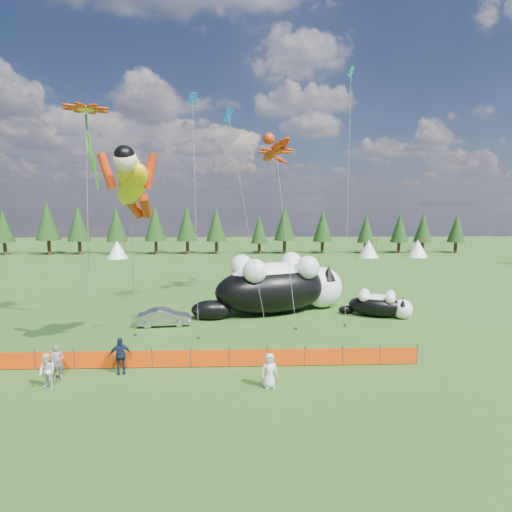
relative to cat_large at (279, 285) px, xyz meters
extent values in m
plane|color=#0F3609|center=(-4.62, -7.73, -2.17)|extent=(160.00, 160.00, 0.00)
cylinder|color=#262626|center=(-13.62, -10.73, -1.62)|extent=(0.06, 0.06, 1.10)
cylinder|color=#262626|center=(-11.62, -10.73, -1.62)|extent=(0.06, 0.06, 1.10)
cylinder|color=#262626|center=(-9.62, -10.73, -1.62)|extent=(0.06, 0.06, 1.10)
cylinder|color=#262626|center=(-7.62, -10.73, -1.62)|extent=(0.06, 0.06, 1.10)
cylinder|color=#262626|center=(-5.62, -10.73, -1.62)|extent=(0.06, 0.06, 1.10)
cylinder|color=#262626|center=(-3.62, -10.73, -1.62)|extent=(0.06, 0.06, 1.10)
cylinder|color=#262626|center=(-1.62, -10.73, -1.62)|extent=(0.06, 0.06, 1.10)
cylinder|color=#262626|center=(0.38, -10.73, -1.62)|extent=(0.06, 0.06, 1.10)
cylinder|color=#262626|center=(2.38, -10.73, -1.62)|extent=(0.06, 0.06, 1.10)
cylinder|color=#262626|center=(4.38, -10.73, -1.62)|extent=(0.06, 0.06, 1.10)
cylinder|color=#262626|center=(6.38, -10.73, -1.62)|extent=(0.06, 0.06, 1.10)
cube|color=#EB3C04|center=(-14.62, -10.73, -1.67)|extent=(2.00, 0.04, 0.90)
cube|color=#EB3C04|center=(-12.62, -10.73, -1.67)|extent=(2.00, 0.04, 0.90)
cube|color=#EB3C04|center=(-10.62, -10.73, -1.67)|extent=(2.00, 0.04, 0.90)
cube|color=#EB3C04|center=(-8.62, -10.73, -1.67)|extent=(2.00, 0.04, 0.90)
cube|color=#EB3C04|center=(-6.62, -10.73, -1.67)|extent=(2.00, 0.04, 0.90)
cube|color=#EB3C04|center=(-4.62, -10.73, -1.67)|extent=(2.00, 0.04, 0.90)
cube|color=#EB3C04|center=(-2.62, -10.73, -1.67)|extent=(2.00, 0.04, 0.90)
cube|color=#EB3C04|center=(-0.62, -10.73, -1.67)|extent=(2.00, 0.04, 0.90)
cube|color=#EB3C04|center=(1.38, -10.73, -1.67)|extent=(2.00, 0.04, 0.90)
cube|color=#EB3C04|center=(3.38, -10.73, -1.67)|extent=(2.00, 0.04, 0.90)
cube|color=#EB3C04|center=(5.38, -10.73, -1.67)|extent=(2.00, 0.04, 0.90)
ellipsoid|color=black|center=(-0.51, -0.19, -0.28)|extent=(10.41, 7.46, 3.79)
ellipsoid|color=white|center=(-0.51, -0.19, 0.67)|extent=(7.80, 5.47, 2.31)
sphere|color=white|center=(3.62, 1.36, -0.49)|extent=(3.37, 3.37, 3.37)
sphere|color=#FF6378|center=(4.96, 1.86, -0.49)|extent=(0.47, 0.47, 0.47)
ellipsoid|color=black|center=(-5.24, -1.97, -1.43)|extent=(3.27, 2.41, 1.47)
cone|color=black|center=(3.98, 0.42, 0.86)|extent=(1.18, 1.18, 1.18)
cone|color=black|center=(3.27, 2.31, 0.86)|extent=(1.18, 1.18, 1.18)
sphere|color=white|center=(1.17, 1.90, 1.51)|extent=(1.77, 1.77, 1.77)
sphere|color=white|center=(2.13, -0.66, 1.51)|extent=(1.77, 1.77, 1.77)
sphere|color=white|center=(-2.96, 0.35, 1.51)|extent=(1.77, 1.77, 1.77)
sphere|color=white|center=(-2.00, -2.21, 1.51)|extent=(1.77, 1.77, 1.77)
ellipsoid|color=black|center=(7.26, -1.49, -1.35)|extent=(4.51, 3.28, 1.64)
ellipsoid|color=white|center=(7.26, -1.49, -0.94)|extent=(3.38, 2.40, 1.00)
sphere|color=white|center=(9.04, -2.19, -1.44)|extent=(1.45, 1.45, 1.45)
sphere|color=#FF6378|center=(9.61, -2.42, -1.44)|extent=(0.20, 0.20, 0.20)
ellipsoid|color=black|center=(5.23, -0.69, -1.85)|extent=(1.42, 1.06, 0.64)
cone|color=black|center=(8.88, -2.60, -0.86)|extent=(0.51, 0.51, 0.51)
cone|color=black|center=(9.20, -1.78, -0.86)|extent=(0.51, 0.51, 0.51)
sphere|color=white|center=(8.41, -1.31, -0.58)|extent=(0.76, 0.76, 0.76)
sphere|color=white|center=(7.97, -2.41, -0.58)|extent=(0.76, 0.76, 0.76)
sphere|color=white|center=(6.63, -0.61, -0.58)|extent=(0.76, 0.76, 0.76)
sphere|color=white|center=(6.20, -1.71, -0.58)|extent=(0.76, 0.76, 0.76)
imported|color=#A4A3A8|center=(-8.41, -3.34, -1.57)|extent=(3.78, 1.72, 1.20)
imported|color=slate|center=(-11.94, -11.89, -1.30)|extent=(0.76, 0.67, 1.74)
imported|color=silver|center=(-11.93, -12.93, -1.32)|extent=(0.95, 0.81, 1.69)
imported|color=#141F38|center=(-9.08, -11.33, -1.23)|extent=(1.23, 0.90, 1.88)
imported|color=silver|center=(-1.66, -13.14, -1.34)|extent=(0.93, 0.75, 1.66)
cylinder|color=#595959|center=(-9.36, -7.14, 2.66)|extent=(0.03, 0.03, 9.94)
cube|color=#262626|center=(-9.89, -5.54, -2.09)|extent=(0.15, 0.15, 0.16)
cylinder|color=#595959|center=(0.40, 0.11, 4.50)|extent=(0.03, 0.03, 16.01)
cube|color=#262626|center=(0.75, -4.52, -2.09)|extent=(0.15, 0.15, 0.16)
cylinder|color=#595959|center=(-12.16, -6.52, 5.14)|extent=(0.03, 0.03, 14.95)
cube|color=#262626|center=(-11.62, -8.62, -2.09)|extent=(0.15, 0.15, 0.16)
cube|color=#2B941B|center=(-12.71, -4.42, 9.63)|extent=(0.21, 0.21, 4.68)
cylinder|color=#595959|center=(-6.02, -3.99, 5.81)|extent=(0.03, 0.03, 16.30)
cube|color=#262626|center=(-5.72, -6.23, -2.09)|extent=(0.15, 0.15, 0.16)
cylinder|color=#595959|center=(5.03, -0.87, 7.38)|extent=(0.03, 0.03, 19.83)
cube|color=#262626|center=(4.26, -3.94, -2.09)|extent=(0.15, 0.15, 0.16)
cylinder|color=#595959|center=(-2.46, -9.49, 4.39)|extent=(0.03, 0.03, 13.04)
cube|color=#262626|center=(-1.34, -9.12, -2.09)|extent=(0.15, 0.15, 0.16)
camera|label=1|loc=(-2.89, -30.79, 6.35)|focal=28.00mm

